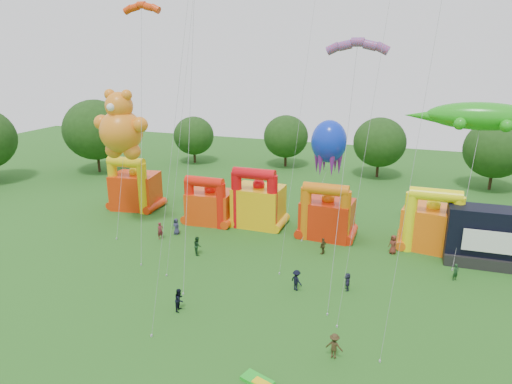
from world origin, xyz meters
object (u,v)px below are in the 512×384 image
(bouncy_castle_2, at_px, (258,203))
(gecko_kite, at_px, (473,163))
(teddy_bear_kite, at_px, (121,136))
(spectator_4, at_px, (323,246))
(stage_trailer, at_px, (496,238))
(bouncy_castle_0, at_px, (134,188))
(spectator_0, at_px, (176,226))
(octopus_kite, at_px, (323,168))

(bouncy_castle_2, height_order, gecko_kite, gecko_kite)
(teddy_bear_kite, distance_m, spectator_4, 24.43)
(stage_trailer, relative_size, gecko_kite, 0.60)
(stage_trailer, bearing_deg, bouncy_castle_0, 176.17)
(spectator_4, bearing_deg, spectator_0, -66.12)
(bouncy_castle_0, relative_size, octopus_kite, 0.58)
(bouncy_castle_2, bearing_deg, stage_trailer, -5.23)
(bouncy_castle_2, bearing_deg, spectator_4, -31.44)
(bouncy_castle_2, bearing_deg, gecko_kite, 1.98)
(spectator_0, bearing_deg, teddy_bear_kite, -162.25)
(bouncy_castle_2, xyz_separation_m, stage_trailer, (24.55, -2.25, -0.01))
(bouncy_castle_0, distance_m, gecko_kite, 39.52)
(bouncy_castle_0, bearing_deg, stage_trailer, -3.83)
(teddy_bear_kite, bearing_deg, spectator_4, 1.98)
(stage_trailer, height_order, spectator_0, stage_trailer)
(bouncy_castle_0, height_order, gecko_kite, gecko_kite)
(teddy_bear_kite, bearing_deg, bouncy_castle_2, 24.50)
(bouncy_castle_0, xyz_separation_m, octopus_kite, (23.97, 1.98, 4.18))
(bouncy_castle_0, distance_m, teddy_bear_kite, 11.12)
(gecko_kite, bearing_deg, stage_trailer, -49.66)
(spectator_0, bearing_deg, stage_trailer, 18.82)
(gecko_kite, relative_size, spectator_4, 8.60)
(bouncy_castle_0, relative_size, stage_trailer, 0.78)
(bouncy_castle_2, height_order, spectator_0, bouncy_castle_2)
(teddy_bear_kite, height_order, gecko_kite, teddy_bear_kite)
(gecko_kite, distance_m, spectator_0, 31.38)
(stage_trailer, distance_m, spectator_4, 16.16)
(stage_trailer, bearing_deg, gecko_kite, 130.34)
(stage_trailer, distance_m, gecko_kite, 7.47)
(spectator_4, bearing_deg, octopus_kite, -143.93)
(bouncy_castle_0, height_order, octopus_kite, octopus_kite)
(spectator_4, bearing_deg, bouncy_castle_2, -98.48)
(bouncy_castle_0, xyz_separation_m, stage_trailer, (41.55, -2.78, 0.04))
(bouncy_castle_0, xyz_separation_m, bouncy_castle_2, (17.01, -0.53, 0.05))
(octopus_kite, height_order, spectator_4, octopus_kite)
(bouncy_castle_2, relative_size, stage_trailer, 0.80)
(stage_trailer, bearing_deg, teddy_bear_kite, -174.15)
(stage_trailer, distance_m, spectator_0, 32.41)
(stage_trailer, relative_size, teddy_bear_kite, 0.57)
(bouncy_castle_0, bearing_deg, spectator_0, -33.37)
(stage_trailer, relative_size, spectator_4, 5.19)
(gecko_kite, height_order, octopus_kite, gecko_kite)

